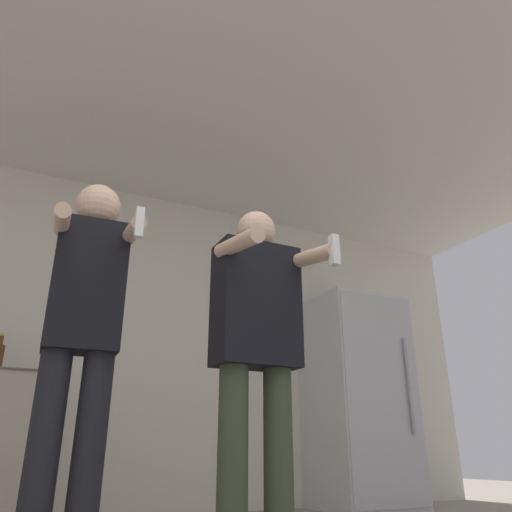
% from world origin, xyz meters
% --- Properties ---
extents(wall_back, '(7.00, 0.06, 2.55)m').
position_xyz_m(wall_back, '(0.00, 2.86, 1.27)').
color(wall_back, beige).
rests_on(wall_back, ground_plane).
extents(ceiling_slab, '(7.00, 3.35, 0.05)m').
position_xyz_m(ceiling_slab, '(0.00, 1.42, 2.57)').
color(ceiling_slab, silver).
rests_on(ceiling_slab, wall_back).
extents(refrigerator, '(0.77, 0.73, 1.73)m').
position_xyz_m(refrigerator, '(2.03, 2.48, 0.86)').
color(refrigerator, silver).
rests_on(refrigerator, ground_plane).
extents(person_woman_foreground, '(0.45, 0.51, 1.56)m').
position_xyz_m(person_woman_foreground, '(0.29, 0.91, 0.90)').
color(person_woman_foreground, '#38422D').
rests_on(person_woman_foreground, ground_plane).
extents(person_man_side, '(0.41, 0.51, 1.70)m').
position_xyz_m(person_man_side, '(-0.44, 1.24, 0.95)').
color(person_man_side, black).
rests_on(person_man_side, ground_plane).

